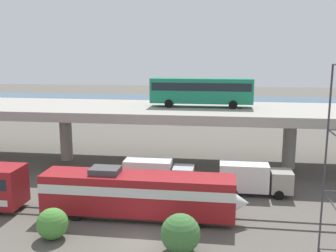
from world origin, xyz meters
TOP-DOWN VIEW (x-y plane):
  - ground_plane at (0.00, 0.00)m, footprint 260.00×260.00m
  - rail_strip_near at (0.00, 3.29)m, footprint 110.00×0.12m
  - rail_strip_far at (0.00, 4.71)m, footprint 110.00×0.12m
  - train_locomotive at (-0.15, 4.00)m, footprint 16.83×3.04m
  - highway_overpass at (0.00, 20.00)m, footprint 96.00×12.33m
  - transit_bus_on_overpass at (3.25, 20.50)m, footprint 12.00×2.68m
  - service_truck_west at (8.83, 10.75)m, footprint 6.80×2.46m
  - service_truck_east at (-0.47, 10.75)m, footprint 6.80×2.46m
  - pier_parking_lot at (0.00, 55.00)m, footprint 76.51×10.13m
  - parked_car_0 at (-2.47, 52.77)m, footprint 4.52×1.99m
  - parked_car_1 at (28.55, 56.13)m, footprint 4.36×1.90m
  - parked_car_2 at (3.22, 52.96)m, footprint 4.28×1.99m
  - parked_car_3 at (12.90, 53.19)m, footprint 4.47×1.90m
  - harbor_water at (0.00, 78.00)m, footprint 140.00×36.00m
  - shrub_left at (-6.34, -0.46)m, footprint 2.30×2.30m
  - shrub_right at (3.13, -1.16)m, footprint 2.72×2.72m

SIDE VIEW (x-z plane):
  - ground_plane at x=0.00m, z-range 0.00..0.00m
  - harbor_water at x=0.00m, z-range 0.00..0.01m
  - rail_strip_near at x=0.00m, z-range 0.00..0.12m
  - rail_strip_far at x=0.00m, z-range 0.00..0.12m
  - pier_parking_lot at x=0.00m, z-range 0.00..1.38m
  - shrub_left at x=-6.34m, z-range 0.00..2.30m
  - shrub_right at x=3.13m, z-range 0.00..2.72m
  - service_truck_west at x=8.83m, z-range 0.12..3.16m
  - service_truck_east at x=-0.47m, z-range 0.12..3.16m
  - parked_car_1 at x=28.55m, z-range 1.40..2.90m
  - parked_car_3 at x=12.90m, z-range 1.40..2.90m
  - parked_car_2 at x=3.22m, z-range 1.41..2.91m
  - parked_car_0 at x=-2.47m, z-range 1.41..2.91m
  - train_locomotive at x=-0.15m, z-range 0.10..4.28m
  - highway_overpass at x=0.00m, z-range 2.83..9.84m
  - transit_bus_on_overpass at x=3.25m, z-range 7.37..10.77m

